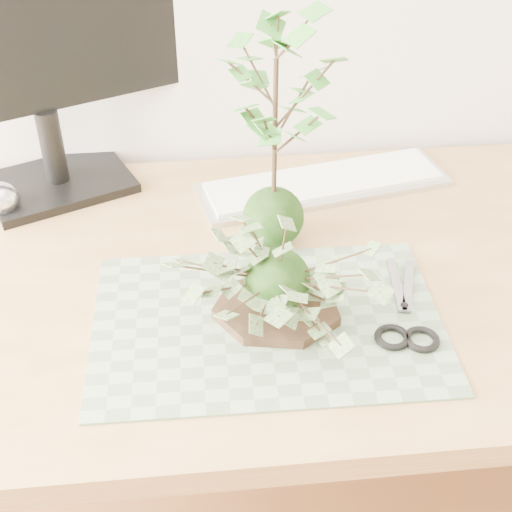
{
  "coord_description": "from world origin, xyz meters",
  "views": [
    {
      "loc": [
        -0.08,
        0.39,
        1.42
      ],
      "look_at": [
        0.0,
        1.14,
        0.84
      ],
      "focal_mm": 50.0,
      "sensor_mm": 36.0,
      "label": 1
    }
  ],
  "objects_px": {
    "keyboard": "(324,184)",
    "monitor": "(27,13)",
    "ivy_kokedama": "(278,255)",
    "maple_kokedama": "(276,76)",
    "desk": "(290,313)"
  },
  "relations": [
    {
      "from": "ivy_kokedama",
      "to": "maple_kokedama",
      "type": "relative_size",
      "value": 0.69
    },
    {
      "from": "maple_kokedama",
      "to": "keyboard",
      "type": "relative_size",
      "value": 0.86
    },
    {
      "from": "ivy_kokedama",
      "to": "maple_kokedama",
      "type": "bearing_deg",
      "value": 84.6
    },
    {
      "from": "desk",
      "to": "ivy_kokedama",
      "type": "bearing_deg",
      "value": -109.77
    },
    {
      "from": "ivy_kokedama",
      "to": "monitor",
      "type": "relative_size",
      "value": 0.49
    },
    {
      "from": "keyboard",
      "to": "monitor",
      "type": "distance_m",
      "value": 0.56
    },
    {
      "from": "keyboard",
      "to": "monitor",
      "type": "xyz_separation_m",
      "value": [
        -0.47,
        0.06,
        0.3
      ]
    },
    {
      "from": "keyboard",
      "to": "monitor",
      "type": "height_order",
      "value": "monitor"
    },
    {
      "from": "maple_kokedama",
      "to": "keyboard",
      "type": "xyz_separation_m",
      "value": [
        0.11,
        0.15,
        -0.27
      ]
    },
    {
      "from": "desk",
      "to": "keyboard",
      "type": "height_order",
      "value": "keyboard"
    },
    {
      "from": "desk",
      "to": "keyboard",
      "type": "xyz_separation_m",
      "value": [
        0.09,
        0.23,
        0.1
      ]
    },
    {
      "from": "monitor",
      "to": "desk",
      "type": "bearing_deg",
      "value": -60.86
    },
    {
      "from": "desk",
      "to": "maple_kokedama",
      "type": "height_order",
      "value": "maple_kokedama"
    },
    {
      "from": "desk",
      "to": "monitor",
      "type": "height_order",
      "value": "monitor"
    },
    {
      "from": "desk",
      "to": "monitor",
      "type": "bearing_deg",
      "value": 142.69
    }
  ]
}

